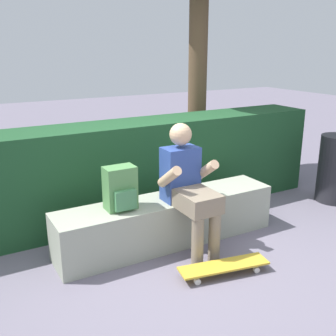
{
  "coord_description": "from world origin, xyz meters",
  "views": [
    {
      "loc": [
        -1.82,
        -2.82,
        1.9
      ],
      "look_at": [
        0.09,
        0.56,
        0.72
      ],
      "focal_mm": 43.1,
      "sensor_mm": 36.0,
      "label": 1
    }
  ],
  "objects_px": {
    "bench_main": "(168,221)",
    "person_skater": "(188,185)",
    "skateboard_near_person": "(224,266)",
    "trash_bin": "(336,169)",
    "backpack_on_bench": "(121,189)"
  },
  "relations": [
    {
      "from": "skateboard_near_person",
      "to": "person_skater",
      "type": "bearing_deg",
      "value": 93.34
    },
    {
      "from": "person_skater",
      "to": "trash_bin",
      "type": "height_order",
      "value": "person_skater"
    },
    {
      "from": "skateboard_near_person",
      "to": "backpack_on_bench",
      "type": "relative_size",
      "value": 2.06
    },
    {
      "from": "bench_main",
      "to": "person_skater",
      "type": "relative_size",
      "value": 1.86
    },
    {
      "from": "trash_bin",
      "to": "backpack_on_bench",
      "type": "bearing_deg",
      "value": 179.46
    },
    {
      "from": "trash_bin",
      "to": "bench_main",
      "type": "bearing_deg",
      "value": 179.13
    },
    {
      "from": "bench_main",
      "to": "person_skater",
      "type": "xyz_separation_m",
      "value": [
        0.09,
        -0.22,
        0.43
      ]
    },
    {
      "from": "person_skater",
      "to": "backpack_on_bench",
      "type": "height_order",
      "value": "person_skater"
    },
    {
      "from": "person_skater",
      "to": "bench_main",
      "type": "bearing_deg",
      "value": 113.44
    },
    {
      "from": "skateboard_near_person",
      "to": "trash_bin",
      "type": "xyz_separation_m",
      "value": [
        2.28,
        0.72,
        0.35
      ]
    },
    {
      "from": "trash_bin",
      "to": "skateboard_near_person",
      "type": "bearing_deg",
      "value": -162.45
    },
    {
      "from": "skateboard_near_person",
      "to": "trash_bin",
      "type": "distance_m",
      "value": 2.42
    },
    {
      "from": "bench_main",
      "to": "trash_bin",
      "type": "distance_m",
      "value": 2.41
    },
    {
      "from": "bench_main",
      "to": "person_skater",
      "type": "height_order",
      "value": "person_skater"
    },
    {
      "from": "bench_main",
      "to": "trash_bin",
      "type": "xyz_separation_m",
      "value": [
        2.41,
        -0.04,
        0.19
      ]
    }
  ]
}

